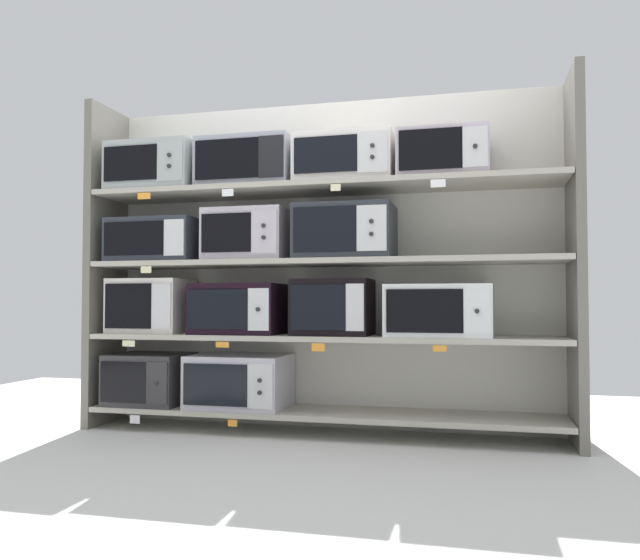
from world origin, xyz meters
name	(u,v)px	position (x,y,z in m)	size (l,w,h in m)	color
ground	(263,484)	(0.00, -1.00, -0.01)	(6.71, 6.00, 0.02)	silver
back_panel	(329,264)	(0.00, 0.23, 0.99)	(2.91, 0.04, 1.98)	beige
upright_left	(106,265)	(-1.39, 0.00, 0.99)	(0.05, 0.43, 1.98)	#68645B
upright_right	(576,257)	(1.39, 0.00, 0.99)	(0.05, 0.43, 1.98)	#68645B
shelf_0	(320,413)	(0.00, 0.00, 0.12)	(2.71, 0.43, 0.03)	#ADA899
microwave_0	(150,378)	(-1.07, 0.00, 0.29)	(0.45, 0.43, 0.30)	#302F31
microwave_1	(240,381)	(-0.49, 0.00, 0.29)	(0.56, 0.43, 0.31)	#B5B1BE
price_tag_0	(135,419)	(-1.05, -0.22, 0.08)	(0.06, 0.00, 0.05)	white
price_tag_1	(233,423)	(-0.45, -0.22, 0.08)	(0.05, 0.00, 0.04)	orange
shelf_1	(320,337)	(0.00, 0.00, 0.55)	(2.71, 0.43, 0.03)	#ADA899
microwave_2	(151,306)	(-1.07, 0.00, 0.73)	(0.45, 0.34, 0.33)	silver
microwave_3	(239,309)	(-0.49, 0.00, 0.71)	(0.51, 0.40, 0.30)	black
microwave_4	(333,307)	(0.08, 0.00, 0.73)	(0.44, 0.36, 0.32)	black
microwave_5	(439,310)	(0.67, 0.00, 0.71)	(0.57, 0.43, 0.28)	silver
price_tag_2	(129,343)	(-1.09, -0.22, 0.51)	(0.08, 0.00, 0.04)	beige
price_tag_3	(222,345)	(-0.51, -0.22, 0.51)	(0.08, 0.00, 0.03)	orange
price_tag_4	(318,347)	(0.04, -0.22, 0.51)	(0.07, 0.00, 0.04)	orange
price_tag_5	(440,348)	(0.69, -0.22, 0.51)	(0.07, 0.00, 0.03)	orange
shelf_2	(320,263)	(0.00, 0.00, 0.98)	(2.71, 0.43, 0.03)	#ADA899
microwave_6	(159,241)	(-1.02, 0.00, 1.13)	(0.55, 0.40, 0.26)	#2A2F38
microwave_7	(249,236)	(-0.44, 0.00, 1.15)	(0.48, 0.36, 0.30)	#BEB5C0
microwave_8	(346,233)	(0.15, 0.00, 1.15)	(0.55, 0.41, 0.31)	#2A2F36
price_tag_6	(146,270)	(-0.99, -0.22, 0.94)	(0.07, 0.00, 0.04)	beige
shelf_3	(320,188)	(0.00, 0.00, 1.41)	(2.71, 0.43, 0.03)	#ADA899
microwave_9	(159,169)	(-1.03, 0.00, 1.57)	(0.54, 0.42, 0.29)	#9CA6A3
microwave_10	(248,164)	(-0.44, 0.00, 1.57)	(0.57, 0.34, 0.30)	#989AA8
microwave_11	(345,160)	(0.15, 0.00, 1.57)	(0.56, 0.35, 0.28)	silver
microwave_12	(444,156)	(0.70, 0.00, 1.56)	(0.49, 0.39, 0.26)	#BEB0BC
price_tag_7	(144,196)	(-1.00, -0.22, 1.37)	(0.08, 0.00, 0.04)	orange
price_tag_8	(228,193)	(-0.48, -0.22, 1.37)	(0.07, 0.00, 0.04)	white
price_tag_9	(336,187)	(0.14, -0.22, 1.37)	(0.05, 0.00, 0.04)	beige
price_tag_10	(438,183)	(0.69, -0.22, 1.37)	(0.08, 0.00, 0.04)	white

